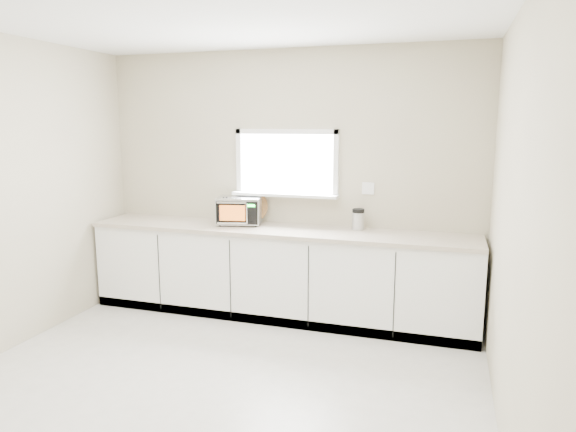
% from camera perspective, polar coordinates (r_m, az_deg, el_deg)
% --- Properties ---
extents(ground, '(4.00, 4.00, 0.00)m').
position_cam_1_polar(ground, '(3.99, -9.33, -19.27)').
color(ground, beige).
rests_on(ground, ground).
extents(back_wall, '(4.00, 0.17, 2.70)m').
position_cam_1_polar(back_wall, '(5.36, -0.11, 3.90)').
color(back_wall, beige).
rests_on(back_wall, ground).
extents(cabinets, '(3.92, 0.60, 0.88)m').
position_cam_1_polar(cabinets, '(5.27, -1.10, -6.48)').
color(cabinets, white).
rests_on(cabinets, ground).
extents(countertop, '(3.92, 0.64, 0.04)m').
position_cam_1_polar(countertop, '(5.14, -1.15, -1.60)').
color(countertop, '#B8AA98').
rests_on(countertop, cabinets).
extents(microwave, '(0.50, 0.43, 0.29)m').
position_cam_1_polar(microwave, '(5.36, -5.39, 0.67)').
color(microwave, black).
rests_on(microwave, countertop).
extents(knife_block, '(0.14, 0.22, 0.29)m').
position_cam_1_polar(knife_block, '(5.39, -6.92, 0.44)').
color(knife_block, '#422F17').
rests_on(knife_block, countertop).
extents(cutting_board, '(0.33, 0.08, 0.33)m').
position_cam_1_polar(cutting_board, '(5.46, -3.95, 1.07)').
color(cutting_board, olive).
rests_on(cutting_board, countertop).
extents(coffee_grinder, '(0.12, 0.12, 0.21)m').
position_cam_1_polar(coffee_grinder, '(5.11, 7.81, -0.35)').
color(coffee_grinder, '#B7B9BE').
rests_on(coffee_grinder, countertop).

